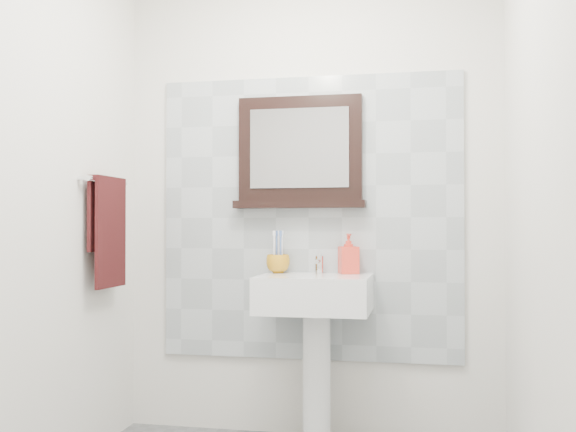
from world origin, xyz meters
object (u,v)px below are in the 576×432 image
object	(u,v)px
pedestal_sink	(315,312)
framed_mirror	(300,155)
toothbrush_cup	(278,264)
hand_towel	(108,223)
soap_dispenser	(349,254)

from	to	relation	value
pedestal_sink	framed_mirror	bearing A→B (deg)	120.81
toothbrush_cup	hand_towel	distance (m)	0.89
toothbrush_cup	hand_towel	xyz separation A→B (m)	(-0.79, -0.33, 0.21)
framed_mirror	hand_towel	bearing A→B (deg)	-156.12
toothbrush_cup	framed_mirror	world-z (taller)	framed_mirror
soap_dispenser	hand_towel	world-z (taller)	hand_towel
toothbrush_cup	framed_mirror	bearing A→B (deg)	30.93
soap_dispenser	hand_towel	xyz separation A→B (m)	(-1.16, -0.36, 0.16)
framed_mirror	hand_towel	xyz separation A→B (m)	(-0.90, -0.40, -0.36)
pedestal_sink	soap_dispenser	bearing A→B (deg)	44.25
pedestal_sink	hand_towel	size ratio (longest dim) A/B	1.75
soap_dispenser	framed_mirror	world-z (taller)	framed_mirror
toothbrush_cup	soap_dispenser	distance (m)	0.37
pedestal_sink	toothbrush_cup	xyz separation A→B (m)	(-0.22, 0.12, 0.23)
pedestal_sink	soap_dispenser	world-z (taller)	soap_dispenser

